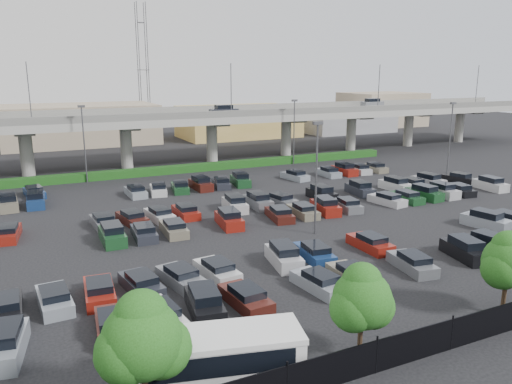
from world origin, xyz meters
The scene contains 10 objects.
ground centered at (0.00, 0.00, 0.00)m, with size 280.00×280.00×0.00m, color black.
overpass centered at (-0.17, 31.99, 6.97)m, with size 150.00×13.00×15.80m.
hedge centered at (0.00, 25.00, 0.55)m, with size 66.00×1.60×1.10m, color #194113.
fence centered at (-0.05, -28.00, 0.90)m, with size 70.00×0.10×2.00m.
tree_row centered at (0.70, -26.53, 3.52)m, with size 65.07×3.66×5.94m.
shuttle_bus centered at (-16.28, -25.40, 1.41)m, with size 8.46×4.60×2.58m.
parked_cars centered at (-1.43, -3.73, 0.63)m, with size 63.13×41.66×1.67m.
light_poles centered at (-4.13, 2.00, 6.24)m, with size 66.90×48.38×10.30m.
distant_buildings centered at (12.38, 61.81, 3.74)m, with size 138.00×24.00×9.00m.
comm_tower centered at (4.00, 74.00, 15.61)m, with size 2.40×2.40×30.00m.
Camera 1 is at (-23.75, -45.19, 14.47)m, focal length 35.00 mm.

